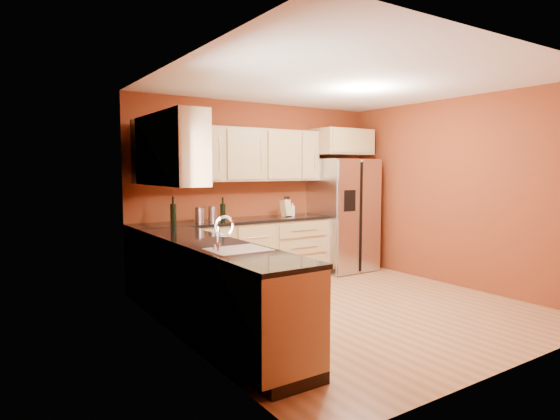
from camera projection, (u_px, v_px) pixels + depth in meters
name	position (u px, v px, depth m)	size (l,w,h in m)	color
floor	(346.00, 308.00, 5.47)	(4.00, 4.00, 0.00)	#98673B
ceiling	(349.00, 82.00, 5.24)	(4.00, 4.00, 0.00)	white
wall_back	(258.00, 191.00, 7.02)	(4.00, 0.04, 2.60)	maroon
wall_front	(517.00, 210.00, 3.69)	(4.00, 0.04, 2.60)	maroon
wall_left	(182.00, 204.00, 4.26)	(0.04, 4.00, 2.60)	maroon
wall_right	(457.00, 192.00, 6.45)	(0.04, 4.00, 2.60)	maroon
base_cabinets_back	(236.00, 254.00, 6.54)	(2.90, 0.60, 0.88)	#9E7A4D
base_cabinets_left	(213.00, 292.00, 4.50)	(0.60, 2.80, 0.88)	#9E7A4D
countertop_back	(236.00, 221.00, 6.49)	(2.90, 0.62, 0.04)	black
countertop_left	(213.00, 245.00, 4.46)	(0.62, 2.80, 0.04)	black
upper_cabinets_back	(249.00, 155.00, 6.70)	(2.30, 0.33, 0.75)	#9E7A4D
upper_cabinets_left	(170.00, 150.00, 4.90)	(0.33, 1.35, 0.75)	#9E7A4D
corner_upper_cabinet	(156.00, 153.00, 5.78)	(0.62, 0.33, 0.75)	#9E7A4D
over_fridge_cabinet	(340.00, 142.00, 7.44)	(0.92, 0.60, 0.40)	#9E7A4D
refrigerator	(343.00, 215.00, 7.48)	(0.90, 0.75, 1.78)	silver
window	(207.00, 178.00, 3.83)	(0.03, 0.90, 1.00)	white
sink_faucet	(238.00, 233.00, 4.03)	(0.50, 0.42, 0.30)	silver
canister_left	(213.00, 214.00, 6.31)	(0.12, 0.12, 0.20)	silver
canister_right	(200.00, 215.00, 6.12)	(0.12, 0.12, 0.20)	silver
wine_bottle_a	(223.00, 209.00, 6.36)	(0.07, 0.07, 0.32)	black
wine_bottle_b	(173.00, 210.00, 6.04)	(0.08, 0.08, 0.35)	black
knife_block	(286.00, 208.00, 6.95)	(0.12, 0.11, 0.24)	tan
soap_dispenser	(293.00, 210.00, 6.99)	(0.06, 0.06, 0.19)	silver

